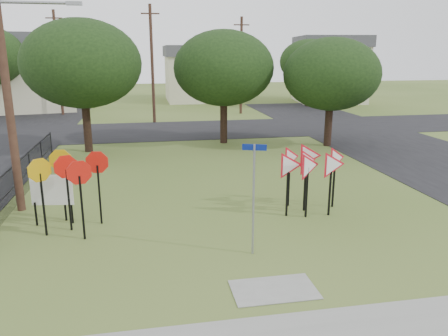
# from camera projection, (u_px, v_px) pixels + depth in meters

# --- Properties ---
(ground) EXTENTS (140.00, 140.00, 0.00)m
(ground) POSITION_uv_depth(u_px,v_px,m) (250.00, 247.00, 12.63)
(ground) COLOR #465D23
(street_right) EXTENTS (8.00, 50.00, 0.02)m
(street_right) POSITION_uv_depth(u_px,v_px,m) (417.00, 154.00, 24.24)
(street_right) COLOR black
(street_right) RESTS_ON ground
(street_far) EXTENTS (60.00, 8.00, 0.02)m
(street_far) POSITION_uv_depth(u_px,v_px,m) (184.00, 130.00, 31.64)
(street_far) COLOR black
(street_far) RESTS_ON ground
(curb_pad) EXTENTS (2.00, 1.20, 0.02)m
(curb_pad) POSITION_uv_depth(u_px,v_px,m) (274.00, 290.00, 10.35)
(curb_pad) COLOR gray
(curb_pad) RESTS_ON ground
(street_name_sign) EXTENTS (0.62, 0.23, 3.13)m
(street_name_sign) POSITION_uv_depth(u_px,v_px,m) (254.00, 193.00, 11.78)
(street_name_sign) COLOR gray
(street_name_sign) RESTS_ON ground
(stop_sign_cluster) EXTENTS (2.28, 1.84, 2.46)m
(stop_sign_cluster) POSITION_uv_depth(u_px,v_px,m) (69.00, 174.00, 13.44)
(stop_sign_cluster) COLOR black
(stop_sign_cluster) RESTS_ON ground
(yield_sign_cluster) EXTENTS (2.90, 1.83, 2.31)m
(yield_sign_cluster) POSITION_uv_depth(u_px,v_px,m) (309.00, 164.00, 15.15)
(yield_sign_cluster) COLOR black
(yield_sign_cluster) RESTS_ON ground
(info_board) EXTENTS (1.33, 0.25, 1.68)m
(info_board) POSITION_uv_depth(u_px,v_px,m) (52.00, 192.00, 14.04)
(info_board) COLOR black
(info_board) RESTS_ON ground
(utility_pole_main) EXTENTS (3.55, 0.33, 10.00)m
(utility_pole_main) POSITION_uv_depth(u_px,v_px,m) (5.00, 60.00, 14.29)
(utility_pole_main) COLOR #482E21
(utility_pole_main) RESTS_ON ground
(far_pole_a) EXTENTS (1.40, 0.24, 9.00)m
(far_pole_a) POSITION_uv_depth(u_px,v_px,m) (152.00, 64.00, 33.91)
(far_pole_a) COLOR #482E21
(far_pole_a) RESTS_ON ground
(far_pole_b) EXTENTS (1.40, 0.24, 8.50)m
(far_pole_b) POSITION_uv_depth(u_px,v_px,m) (241.00, 65.00, 39.18)
(far_pole_b) COLOR #482E21
(far_pole_b) RESTS_ON ground
(far_pole_c) EXTENTS (1.40, 0.24, 9.00)m
(far_pole_c) POSITION_uv_depth(u_px,v_px,m) (58.00, 62.00, 38.20)
(far_pole_c) COLOR #482E21
(far_pole_c) RESTS_ON ground
(fence_run) EXTENTS (0.05, 11.55, 1.50)m
(fence_run) POSITION_uv_depth(u_px,v_px,m) (23.00, 176.00, 17.03)
(fence_run) COLOR black
(fence_run) RESTS_ON ground
(house_left) EXTENTS (10.58, 8.88, 7.20)m
(house_left) POSITION_uv_depth(u_px,v_px,m) (23.00, 72.00, 41.54)
(house_left) COLOR beige
(house_left) RESTS_ON ground
(house_mid) EXTENTS (8.40, 8.40, 6.20)m
(house_mid) POSITION_uv_depth(u_px,v_px,m) (202.00, 73.00, 50.54)
(house_mid) COLOR beige
(house_mid) RESTS_ON ground
(house_right) EXTENTS (8.30, 8.30, 7.20)m
(house_right) POSITION_uv_depth(u_px,v_px,m) (330.00, 69.00, 49.08)
(house_right) COLOR beige
(house_right) RESTS_ON ground
(tree_near_left) EXTENTS (6.40, 6.40, 7.27)m
(tree_near_left) POSITION_uv_depth(u_px,v_px,m) (82.00, 64.00, 23.63)
(tree_near_left) COLOR black
(tree_near_left) RESTS_ON ground
(tree_near_mid) EXTENTS (6.00, 6.00, 6.80)m
(tree_near_mid) POSITION_uv_depth(u_px,v_px,m) (224.00, 68.00, 26.07)
(tree_near_mid) COLOR black
(tree_near_mid) RESTS_ON ground
(tree_near_right) EXTENTS (5.60, 5.60, 6.33)m
(tree_near_right) POSITION_uv_depth(u_px,v_px,m) (331.00, 74.00, 25.31)
(tree_near_right) COLOR black
(tree_near_right) RESTS_ON ground
(tree_far_right) EXTENTS (6.00, 6.00, 6.80)m
(tree_far_right) POSITION_uv_depth(u_px,v_px,m) (309.00, 62.00, 44.34)
(tree_far_right) COLOR black
(tree_far_right) RESTS_ON ground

